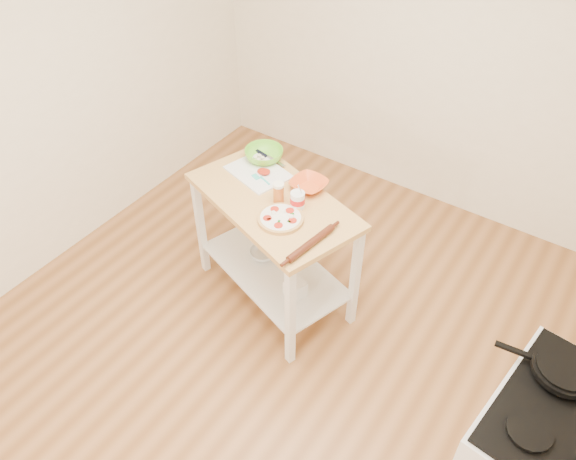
# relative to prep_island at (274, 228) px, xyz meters

# --- Properties ---
(room_shell) EXTENTS (4.04, 4.54, 2.74)m
(room_shell) POSITION_rel_prep_island_xyz_m (0.35, -0.53, 0.70)
(room_shell) COLOR #A76D3D
(room_shell) RESTS_ON ground
(prep_island) EXTENTS (1.29, 0.96, 0.90)m
(prep_island) POSITION_rel_prep_island_xyz_m (0.00, 0.00, 0.00)
(prep_island) COLOR #DCA85A
(prep_island) RESTS_ON ground
(skillet) EXTENTS (0.45, 0.29, 0.03)m
(skillet) POSITION_rel_prep_island_xyz_m (1.85, -0.34, 0.33)
(skillet) COLOR black
(skillet) RESTS_ON gas_stove
(pizza) EXTENTS (0.28, 0.28, 0.04)m
(pizza) POSITION_rel_prep_island_xyz_m (0.16, -0.14, 0.27)
(pizza) COLOR #DDAA5E
(pizza) RESTS_ON prep_island
(cutting_board) EXTENTS (0.47, 0.40, 0.04)m
(cutting_board) POSITION_rel_prep_island_xyz_m (-0.24, 0.18, 0.26)
(cutting_board) COLOR white
(cutting_board) RESTS_ON prep_island
(spatula) EXTENTS (0.16, 0.05, 0.01)m
(spatula) POSITION_rel_prep_island_xyz_m (-0.18, 0.11, 0.27)
(spatula) COLOR #3DCFC2
(spatula) RESTS_ON cutting_board
(knife) EXTENTS (0.27, 0.06, 0.01)m
(knife) POSITION_rel_prep_island_xyz_m (-0.30, 0.34, 0.27)
(knife) COLOR silver
(knife) RESTS_ON cutting_board
(orange_bowl) EXTENTS (0.25, 0.25, 0.06)m
(orange_bowl) POSITION_rel_prep_island_xyz_m (0.13, 0.22, 0.28)
(orange_bowl) COLOR orange
(orange_bowl) RESTS_ON prep_island
(green_bowl) EXTENTS (0.32, 0.32, 0.08)m
(green_bowl) POSITION_rel_prep_island_xyz_m (-0.30, 0.32, 0.29)
(green_bowl) COLOR #71D22F
(green_bowl) RESTS_ON prep_island
(beer_pint) EXTENTS (0.07, 0.07, 0.14)m
(beer_pint) POSITION_rel_prep_island_xyz_m (0.05, -0.00, 0.32)
(beer_pint) COLOR #BB5E20
(beer_pint) RESTS_ON prep_island
(yogurt_tub) EXTENTS (0.09, 0.09, 0.20)m
(yogurt_tub) POSITION_rel_prep_island_xyz_m (0.18, 0.02, 0.31)
(yogurt_tub) COLOR white
(yogurt_tub) RESTS_ON prep_island
(rolling_pin) EXTENTS (0.10, 0.38, 0.04)m
(rolling_pin) POSITION_rel_prep_island_xyz_m (0.44, -0.23, 0.27)
(rolling_pin) COLOR #522212
(rolling_pin) RESTS_ON prep_island
(shelf_glass_bowl) EXTENTS (0.27, 0.27, 0.06)m
(shelf_glass_bowl) POSITION_rel_prep_island_xyz_m (-0.14, 0.05, -0.36)
(shelf_glass_bowl) COLOR silver
(shelf_glass_bowl) RESTS_ON prep_island
(shelf_bin) EXTENTS (0.15, 0.15, 0.12)m
(shelf_bin) POSITION_rel_prep_island_xyz_m (0.26, -0.12, -0.33)
(shelf_bin) COLOR white
(shelf_bin) RESTS_ON prep_island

